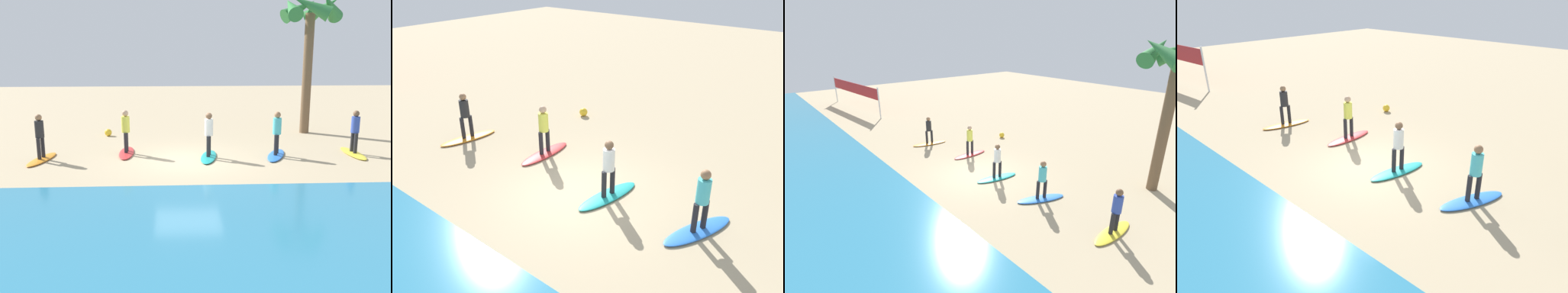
% 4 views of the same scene
% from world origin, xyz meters
% --- Properties ---
extents(ground_plane, '(60.00, 60.00, 0.00)m').
position_xyz_m(ground_plane, '(0.00, 0.00, 0.00)').
color(ground_plane, tan).
extents(surfboard_blue, '(1.28, 2.16, 0.09)m').
position_xyz_m(surfboard_blue, '(-3.40, -0.55, 0.04)').
color(surfboard_blue, blue).
rests_on(surfboard_blue, ground).
extents(surfer_blue, '(0.32, 0.44, 1.64)m').
position_xyz_m(surfer_blue, '(-3.40, -0.55, 1.04)').
color(surfer_blue, '#232328').
rests_on(surfer_blue, surfboard_blue).
extents(surfboard_teal, '(0.90, 2.16, 0.09)m').
position_xyz_m(surfboard_teal, '(-0.80, -0.44, 0.04)').
color(surfboard_teal, teal).
rests_on(surfboard_teal, ground).
extents(surfer_teal, '(0.32, 0.46, 1.64)m').
position_xyz_m(surfer_teal, '(-0.80, -0.44, 1.04)').
color(surfer_teal, '#232328').
rests_on(surfer_teal, surfboard_teal).
extents(surfboard_red, '(0.60, 2.11, 0.09)m').
position_xyz_m(surfboard_red, '(2.37, -1.22, 0.04)').
color(surfboard_red, red).
rests_on(surfboard_red, ground).
extents(surfer_red, '(0.32, 0.46, 1.64)m').
position_xyz_m(surfer_red, '(2.37, -1.22, 1.04)').
color(surfer_red, '#232328').
rests_on(surfer_red, surfboard_red).
extents(surfboard_orange, '(0.92, 2.17, 0.09)m').
position_xyz_m(surfboard_orange, '(5.41, -0.38, 0.04)').
color(surfboard_orange, orange).
rests_on(surfboard_orange, ground).
extents(surfer_orange, '(0.32, 0.45, 1.64)m').
position_xyz_m(surfer_orange, '(5.41, -0.38, 1.04)').
color(surfer_orange, '#232328').
rests_on(surfer_orange, surfboard_orange).
extents(beach_ball, '(0.34, 0.34, 0.34)m').
position_xyz_m(beach_ball, '(3.58, -4.75, 0.17)').
color(beach_ball, yellow).
rests_on(beach_ball, ground).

